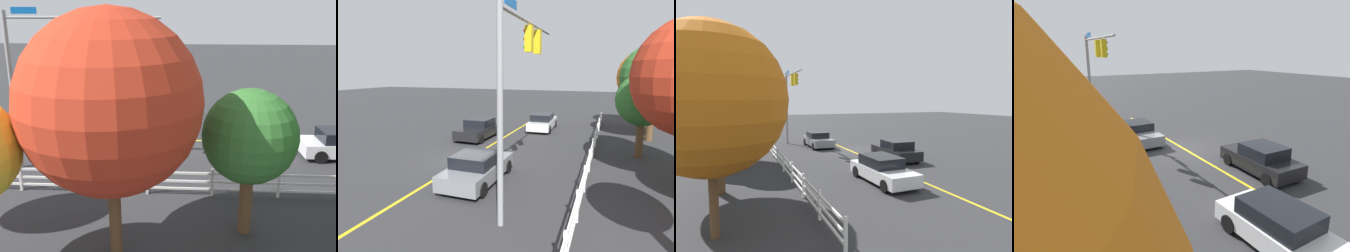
% 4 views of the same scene
% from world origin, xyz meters
% --- Properties ---
extents(ground_plane, '(120.00, 120.00, 0.00)m').
position_xyz_m(ground_plane, '(0.00, 0.00, 0.00)').
color(ground_plane, '#2D2D30').
extents(lane_center_stripe, '(28.00, 0.16, 0.01)m').
position_xyz_m(lane_center_stripe, '(-4.00, 0.00, 0.00)').
color(lane_center_stripe, gold).
rests_on(lane_center_stripe, ground_plane).
extents(signal_assembly, '(6.75, 0.38, 7.24)m').
position_xyz_m(signal_assembly, '(3.98, 4.34, 5.07)').
color(signal_assembly, gray).
rests_on(signal_assembly, ground_plane).
extents(car_0, '(4.65, 2.03, 1.42)m').
position_xyz_m(car_0, '(-9.86, 2.07, 0.69)').
color(car_0, silver).
rests_on(car_0, ground_plane).
extents(car_1, '(4.42, 2.02, 1.39)m').
position_xyz_m(car_1, '(2.74, 2.01, 0.67)').
color(car_1, slate).
rests_on(car_1, ground_plane).
extents(car_2, '(4.35, 2.11, 1.47)m').
position_xyz_m(car_2, '(-5.09, -1.70, 0.70)').
color(car_2, black).
rests_on(car_2, ground_plane).
extents(white_rail_fence, '(26.10, 0.10, 1.15)m').
position_xyz_m(white_rail_fence, '(-3.00, 6.68, 0.60)').
color(white_rail_fence, white).
rests_on(white_rail_fence, ground_plane).
extents(tree_0, '(4.89, 4.89, 6.92)m').
position_xyz_m(tree_0, '(-13.48, 10.24, 4.47)').
color(tree_0, brown).
rests_on(tree_0, ground_plane).
extents(tree_1, '(4.64, 4.64, 6.90)m').
position_xyz_m(tree_1, '(-8.69, 10.24, 4.56)').
color(tree_1, brown).
rests_on(tree_1, ground_plane).
extents(tree_3, '(3.01, 3.01, 4.88)m').
position_xyz_m(tree_3, '(-3.95, 9.20, 3.35)').
color(tree_3, brown).
rests_on(tree_3, ground_plane).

